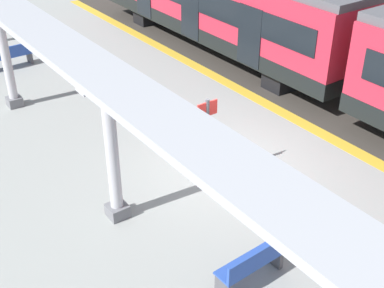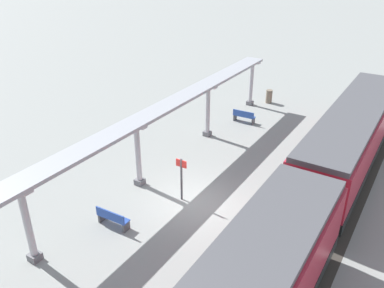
{
  "view_description": "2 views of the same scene",
  "coord_description": "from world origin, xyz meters",
  "px_view_note": "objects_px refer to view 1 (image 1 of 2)",
  "views": [
    {
      "loc": [
        7.12,
        8.51,
        7.41
      ],
      "look_at": [
        1.98,
        1.36,
        2.07
      ],
      "focal_mm": 47.95,
      "sensor_mm": 36.0,
      "label": 1
    },
    {
      "loc": [
        -8.16,
        13.24,
        10.89
      ],
      "look_at": [
        1.67,
        -2.39,
        1.6
      ],
      "focal_mm": 37.33,
      "sensor_mm": 36.0,
      "label": 2
    }
  ],
  "objects_px": {
    "train_near_carriage": "(217,2)",
    "canopy_pillar_third": "(112,153)",
    "bench_far_end": "(12,56)",
    "platform_info_sign": "(207,132)",
    "bench_near_end": "(253,264)",
    "canopy_pillar_second": "(5,56)"
  },
  "relations": [
    {
      "from": "train_near_carriage",
      "to": "platform_info_sign",
      "type": "xyz_separation_m",
      "value": [
        5.88,
        7.11,
        -0.5
      ]
    },
    {
      "from": "bench_near_end",
      "to": "bench_far_end",
      "type": "bearing_deg",
      "value": -89.52
    },
    {
      "from": "bench_far_end",
      "to": "platform_info_sign",
      "type": "distance_m",
      "value": 10.02
    },
    {
      "from": "canopy_pillar_second",
      "to": "bench_near_end",
      "type": "height_order",
      "value": "canopy_pillar_second"
    },
    {
      "from": "train_near_carriage",
      "to": "platform_info_sign",
      "type": "relative_size",
      "value": 6.15
    },
    {
      "from": "canopy_pillar_third",
      "to": "train_near_carriage",
      "type": "bearing_deg",
      "value": -139.68
    },
    {
      "from": "canopy_pillar_third",
      "to": "bench_near_end",
      "type": "relative_size",
      "value": 2.2
    },
    {
      "from": "bench_far_end",
      "to": "train_near_carriage",
      "type": "bearing_deg",
      "value": 159.44
    },
    {
      "from": "bench_near_end",
      "to": "platform_info_sign",
      "type": "relative_size",
      "value": 0.69
    },
    {
      "from": "platform_info_sign",
      "to": "bench_far_end",
      "type": "bearing_deg",
      "value": -81.47
    },
    {
      "from": "train_near_carriage",
      "to": "canopy_pillar_third",
      "type": "distance_m",
      "value": 11.02
    },
    {
      "from": "platform_info_sign",
      "to": "bench_near_end",
      "type": "bearing_deg",
      "value": 67.37
    },
    {
      "from": "canopy_pillar_second",
      "to": "bench_near_end",
      "type": "bearing_deg",
      "value": 96.56
    },
    {
      "from": "canopy_pillar_second",
      "to": "bench_far_end",
      "type": "bearing_deg",
      "value": -108.43
    },
    {
      "from": "bench_near_end",
      "to": "platform_info_sign",
      "type": "xyz_separation_m",
      "value": [
        -1.37,
        -3.28,
        0.89
      ]
    },
    {
      "from": "train_near_carriage",
      "to": "canopy_pillar_second",
      "type": "distance_m",
      "value": 8.41
    },
    {
      "from": "canopy_pillar_third",
      "to": "platform_info_sign",
      "type": "relative_size",
      "value": 1.51
    },
    {
      "from": "canopy_pillar_third",
      "to": "bench_near_end",
      "type": "height_order",
      "value": "canopy_pillar_third"
    },
    {
      "from": "bench_near_end",
      "to": "bench_far_end",
      "type": "distance_m",
      "value": 13.15
    },
    {
      "from": "canopy_pillar_second",
      "to": "bench_far_end",
      "type": "relative_size",
      "value": 2.2
    },
    {
      "from": "canopy_pillar_second",
      "to": "canopy_pillar_third",
      "type": "height_order",
      "value": "same"
    },
    {
      "from": "canopy_pillar_third",
      "to": "bench_far_end",
      "type": "bearing_deg",
      "value": -96.01
    }
  ]
}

